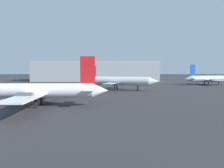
% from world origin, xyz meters
% --- Properties ---
extents(airplane_on_taxiway, '(29.96, 28.25, 9.91)m').
position_xyz_m(airplane_on_taxiway, '(-16.44, 36.62, 3.15)').
color(airplane_on_taxiway, white).
rests_on(airplane_on_taxiway, ground_plane).
extents(airplane_far_left, '(27.06, 21.19, 8.50)m').
position_xyz_m(airplane_far_left, '(1.41, 70.19, 3.23)').
color(airplane_far_left, silver).
rests_on(airplane_far_left, ground_plane).
extents(airplane_far_right, '(24.03, 19.88, 9.42)m').
position_xyz_m(airplane_far_right, '(43.89, 95.59, 2.89)').
color(airplane_far_right, '#B2BCCC').
rests_on(airplane_far_right, ground_plane).
extents(terminal_building, '(74.28, 24.47, 11.99)m').
position_xyz_m(terminal_building, '(-9.97, 132.39, 5.99)').
color(terminal_building, '#999EA3').
rests_on(terminal_building, ground_plane).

